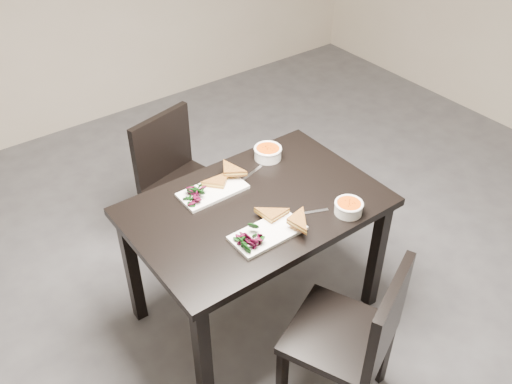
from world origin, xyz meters
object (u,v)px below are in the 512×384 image
soup_bowl_far (268,152)px  chair_near (357,335)px  table (256,219)px  chair_far (178,176)px  plate_near (268,233)px  soup_bowl_near (349,207)px  plate_far (213,191)px

soup_bowl_far → chair_near: bearing=-105.4°
table → chair_far: 0.77m
chair_far → soup_bowl_far: 0.64m
table → chair_near: size_ratio=1.41×
chair_near → chair_far: (-0.03, 1.45, 0.00)m
table → chair_near: chair_near is taller
soup_bowl_far → table: bearing=-135.8°
plate_near → soup_bowl_far: 0.61m
soup_bowl_near → soup_bowl_far: soup_bowl_far is taller
plate_far → table: bearing=-59.1°
chair_near → soup_bowl_near: bearing=29.1°
soup_bowl_far → chair_far: bearing=122.5°
soup_bowl_near → plate_far: 0.66m
table → chair_near: 0.73m
plate_far → soup_bowl_far: 0.41m
chair_near → plate_near: (-0.10, 0.50, 0.27)m
chair_near → plate_far: (-0.13, 0.90, 0.27)m
soup_bowl_near → plate_far: bearing=129.8°
soup_bowl_near → soup_bowl_far: (-0.02, 0.58, 0.00)m
chair_near → chair_far: size_ratio=1.00×
chair_far → soup_bowl_near: size_ratio=6.29×
chair_far → soup_bowl_far: (0.30, -0.47, 0.30)m
chair_far → soup_bowl_far: size_ratio=5.70×
chair_far → plate_near: bearing=-107.9°
soup_bowl_near → plate_far: (-0.42, 0.51, -0.03)m
soup_bowl_far → soup_bowl_near: bearing=-87.6°
soup_bowl_near → soup_bowl_far: bearing=92.4°
soup_bowl_near → soup_bowl_far: size_ratio=0.91×
chair_near → plate_far: chair_near is taller
chair_near → plate_near: chair_near is taller
table → soup_bowl_near: 0.45m
chair_far → soup_bowl_near: chair_far is taller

